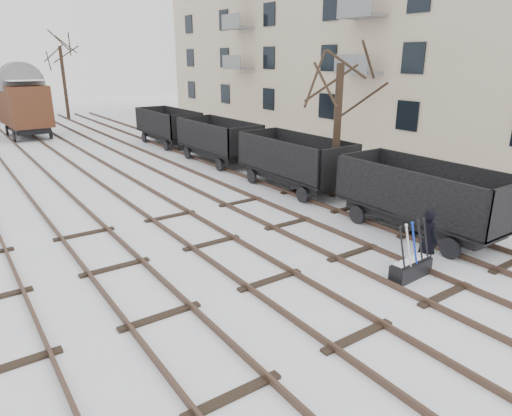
{
  "coord_description": "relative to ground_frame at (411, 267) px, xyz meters",
  "views": [
    {
      "loc": [
        -6.28,
        -8.37,
        5.43
      ],
      "look_at": [
        1.04,
        2.12,
        1.2
      ],
      "focal_mm": 32.0,
      "sensor_mm": 36.0,
      "label": 1
    }
  ],
  "objects": [
    {
      "name": "box_van_wagon",
      "position": [
        -4.1,
        29.57,
        2.05
      ],
      "size": [
        3.02,
        5.38,
        4.01
      ],
      "rotation": [
        0.0,
        0.0,
        0.05
      ],
      "color": "black",
      "rests_on": "ground"
    },
    {
      "name": "freight_wagon_b",
      "position": [
        2.88,
        8.27,
        0.57
      ],
      "size": [
        2.2,
        5.5,
        2.25
      ],
      "color": "black",
      "rests_on": "ground"
    },
    {
      "name": "freight_wagon_d",
      "position": [
        2.88,
        21.07,
        0.57
      ],
      "size": [
        2.2,
        5.5,
        2.25
      ],
      "color": "black",
      "rests_on": "ground"
    },
    {
      "name": "tracks",
      "position": [
        -3.12,
        15.57,
        -0.21
      ],
      "size": [
        13.9,
        52.0,
        0.16
      ],
      "color": "black",
      "rests_on": "ground"
    },
    {
      "name": "ground",
      "position": [
        -3.12,
        1.9,
        -0.28
      ],
      "size": [
        120.0,
        120.0,
        0.0
      ],
      "primitive_type": "plane",
      "color": "white",
      "rests_on": "ground"
    },
    {
      "name": "tree_near",
      "position": [
        3.53,
        6.48,
        2.33
      ],
      "size": [
        0.3,
        0.3,
        5.23
      ],
      "primitive_type": "cylinder",
      "color": "black",
      "rests_on": "ground"
    },
    {
      "name": "apartment_block",
      "position": [
        16.84,
        15.9,
        7.76
      ],
      "size": [
        10.12,
        45.0,
        16.1
      ],
      "color": "beige",
      "rests_on": "ground"
    },
    {
      "name": "freight_wagon_a",
      "position": [
        2.88,
        1.87,
        0.57
      ],
      "size": [
        2.2,
        5.5,
        2.25
      ],
      "color": "black",
      "rests_on": "ground"
    },
    {
      "name": "tree_far_right",
      "position": [
        0.83,
        38.68,
        2.92
      ],
      "size": [
        0.3,
        0.3,
        6.4
      ],
      "primitive_type": "cylinder",
      "color": "black",
      "rests_on": "ground"
    },
    {
      "name": "freight_wagon_c",
      "position": [
        2.88,
        14.67,
        0.57
      ],
      "size": [
        2.2,
        5.5,
        2.25
      ],
      "color": "black",
      "rests_on": "ground"
    },
    {
      "name": "ground_frame",
      "position": [
        0.0,
        0.0,
        0.0
      ],
      "size": [
        1.32,
        0.48,
        1.49
      ],
      "rotation": [
        0.0,
        0.0,
        0.05
      ],
      "color": "black",
      "rests_on": "ground"
    },
    {
      "name": "worker",
      "position": [
        0.75,
        0.1,
        0.56
      ],
      "size": [
        0.55,
        0.7,
        1.69
      ],
      "primitive_type": "imported",
      "rotation": [
        0.0,
        0.0,
        1.31
      ],
      "color": "black",
      "rests_on": "ground"
    }
  ]
}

